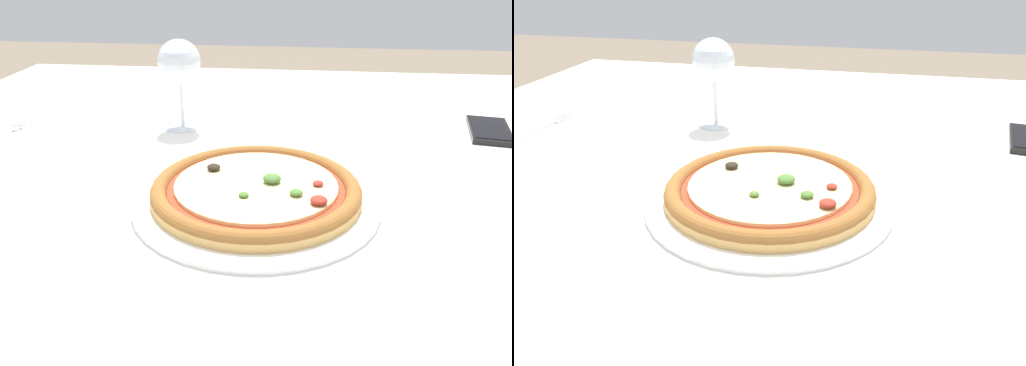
# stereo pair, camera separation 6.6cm
# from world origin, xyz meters

# --- Properties ---
(dining_table) EXTENTS (1.44, 1.18, 0.73)m
(dining_table) POSITION_xyz_m (0.00, 0.00, 0.66)
(dining_table) COLOR #997047
(dining_table) RESTS_ON ground_plane
(pizza_plate) EXTENTS (0.33, 0.33, 0.04)m
(pizza_plate) POSITION_xyz_m (0.01, -0.21, 0.74)
(pizza_plate) COLOR white
(pizza_plate) RESTS_ON dining_table
(fork) EXTENTS (0.04, 0.17, 0.00)m
(fork) POSITION_xyz_m (-0.48, 0.00, 0.73)
(fork) COLOR silver
(fork) RESTS_ON dining_table
(wine_glass_far_left) EXTENTS (0.08, 0.08, 0.16)m
(wine_glass_far_left) POSITION_xyz_m (-0.16, 0.08, 0.85)
(wine_glass_far_left) COLOR silver
(wine_glass_far_left) RESTS_ON dining_table
(cell_phone) EXTENTS (0.09, 0.15, 0.01)m
(cell_phone) POSITION_xyz_m (0.41, 0.11, 0.73)
(cell_phone) COLOR black
(cell_phone) RESTS_ON dining_table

